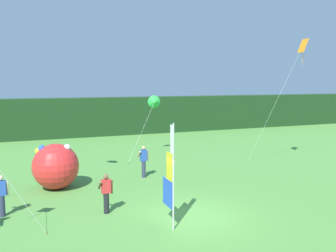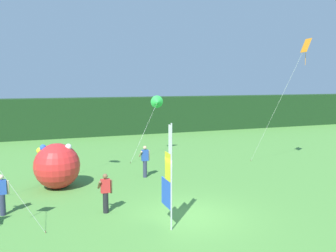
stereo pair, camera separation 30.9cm
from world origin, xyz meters
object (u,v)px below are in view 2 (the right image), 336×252
Objects in this scene: person_mid_field at (105,192)px; kite_green_delta_1 at (157,102)px; inflatable_balloon at (57,166)px; kite_orange_diamond_0 at (303,53)px; person_near_banner at (2,194)px; person_far_left at (145,160)px; banner_flag at (168,178)px.

person_mid_field is 12.33m from kite_green_delta_1.
kite_orange_diamond_0 reaches higher than inflatable_balloon.
person_mid_field is at bearing -164.50° from kite_orange_diamond_0.
kite_orange_diamond_0 reaches higher than kite_green_delta_1.
person_far_left is (6.85, 3.43, 0.06)m from person_near_banner.
inflatable_balloon is at bearing 53.42° from person_near_banner.
inflatable_balloon is at bearing -174.75° from person_far_left.
kite_green_delta_1 is (3.92, 12.69, 1.94)m from banner_flag.
kite_orange_diamond_0 is at bearing -6.90° from person_far_left.
banner_flag is 6.64m from person_near_banner.
person_near_banner is at bearing 163.31° from person_mid_field.
kite_green_delta_1 is at bearing 44.30° from person_near_banner.
banner_flag is at bearing -107.16° from kite_green_delta_1.
person_far_left is 0.23× the size of kite_orange_diamond_0.
inflatable_balloon is 15.16m from kite_orange_diamond_0.
kite_orange_diamond_0 reaches higher than person_near_banner.
person_far_left is 4.64m from inflatable_balloon.
banner_flag is 7.24m from inflatable_balloon.
inflatable_balloon is (-3.44, 6.33, -0.70)m from banner_flag.
inflatable_balloon is at bearing -139.19° from kite_green_delta_1.
inflatable_balloon is (2.23, 3.01, 0.25)m from person_near_banner.
banner_flag is 0.90× the size of kite_green_delta_1.
banner_flag is at bearing -49.70° from person_mid_field.
person_near_banner is at bearing 149.62° from banner_flag.
kite_orange_diamond_0 is 1.82× the size of kite_green_delta_1.
person_far_left is at bearing 26.62° from person_near_banner.
kite_green_delta_1 is (5.77, 10.51, 2.91)m from person_mid_field.
banner_flag reaches higher than person_far_left.
banner_flag is 13.00m from kite_orange_diamond_0.
kite_orange_diamond_0 is (16.23, 2.30, 6.02)m from person_near_banner.
kite_green_delta_1 is at bearing 65.18° from person_far_left.
person_mid_field is at bearing -16.69° from person_near_banner.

